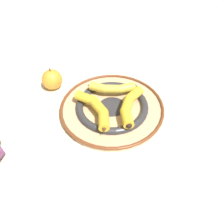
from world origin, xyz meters
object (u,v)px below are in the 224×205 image
at_px(banana_a, 130,105).
at_px(banana_b, 96,108).
at_px(apple, 52,80).
at_px(decorative_bowl, 112,107).
at_px(banana_c, 111,88).

relative_size(banana_a, banana_b, 0.99).
bearing_deg(apple, banana_a, -123.51).
distance_m(decorative_bowl, banana_c, 0.07).
xyz_separation_m(banana_b, apple, (0.18, 0.16, -0.01)).
bearing_deg(banana_c, decorative_bowl, -86.92).
xyz_separation_m(banana_b, banana_c, (0.10, -0.06, -0.00)).
relative_size(banana_c, apple, 2.02).
distance_m(decorative_bowl, banana_a, 0.07).
xyz_separation_m(banana_a, apple, (0.17, 0.26, -0.01)).
bearing_deg(banana_b, banana_c, -58.29).
distance_m(banana_a, banana_c, 0.10).
bearing_deg(banana_b, banana_a, -113.70).
xyz_separation_m(banana_a, banana_b, (-0.01, 0.11, -0.00)).
relative_size(banana_a, apple, 2.07).
relative_size(banana_b, banana_c, 1.03).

